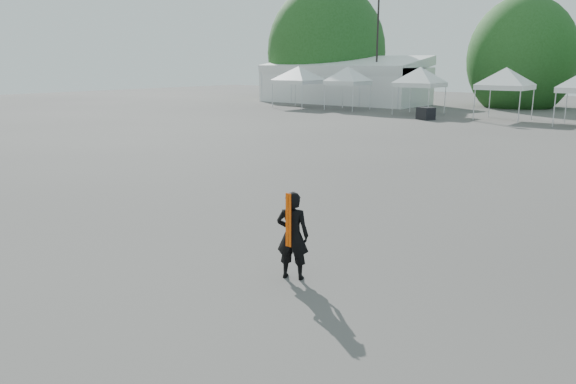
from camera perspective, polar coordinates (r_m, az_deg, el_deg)
The scene contains 11 objects.
ground at distance 11.36m, azimuth 1.49°, elevation -5.58°, with size 120.00×120.00×0.00m, color #474442.
marquee at distance 52.10m, azimuth 5.60°, elevation 11.15°, with size 15.00×6.25×4.23m.
light_pole_west at distance 49.17m, azimuth 9.09°, elevation 15.37°, with size 0.60×0.25×10.30m.
tree_far_w at distance 56.81m, azimuth 3.89°, elevation 13.92°, with size 4.80×4.80×7.30m.
tree_mid_w at distance 50.70m, azimuth 22.62°, elevation 12.40°, with size 4.16×4.16×6.33m.
tent_a at distance 46.70m, azimuth 1.08°, elevation 12.33°, with size 4.60×4.60×3.88m.
tent_b at distance 44.46m, azimuth 6.12°, elevation 12.23°, with size 3.89×3.89×3.88m.
tent_c at distance 41.39m, azimuth 13.31°, elevation 11.90°, with size 4.13×4.13×3.88m.
tent_d at distance 39.00m, azimuth 21.31°, elevation 11.33°, with size 4.25×4.25×3.88m.
man at distance 9.53m, azimuth 0.46°, elevation -4.42°, with size 0.66×0.56×1.53m.
crate_west at distance 37.70m, azimuth 13.81°, elevation 7.75°, with size 1.03×0.80×0.80m, color black.
Camera 1 is at (6.49, -8.58, 3.62)m, focal length 35.00 mm.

